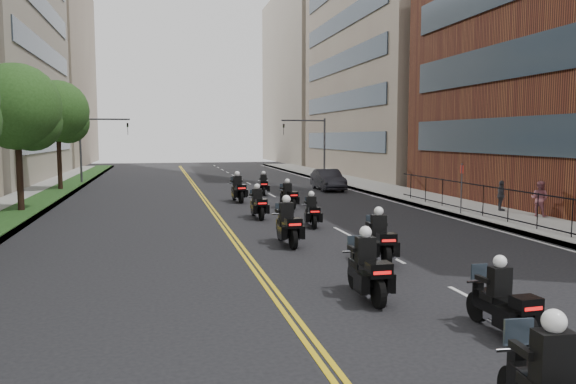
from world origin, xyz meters
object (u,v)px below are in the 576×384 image
at_px(motorcycle_6, 258,205).
at_px(motorcycle_7, 288,197).
at_px(parked_sedan, 328,180).
at_px(motorcycle_4, 287,226).
at_px(motorcycle_5, 312,213).
at_px(pedestrian_b, 540,199).
at_px(motorcycle_1, 503,304).
at_px(motorcycle_9, 264,186).
at_px(pedestrian_c, 501,196).
at_px(motorcycle_3, 380,241).
at_px(motorcycle_8, 238,190).
at_px(motorcycle_2, 367,271).

distance_m(motorcycle_6, motorcycle_7, 4.07).
bearing_deg(parked_sedan, motorcycle_4, -109.47).
relative_size(motorcycle_5, motorcycle_7, 0.96).
bearing_deg(motorcycle_6, pedestrian_b, -17.82).
xyz_separation_m(motorcycle_1, motorcycle_6, (-2.00, 16.94, 0.04)).
xyz_separation_m(motorcycle_4, motorcycle_7, (2.40, 10.24, -0.07)).
bearing_deg(motorcycle_9, pedestrian_c, -41.18).
bearing_deg(motorcycle_1, motorcycle_7, 86.58).
xyz_separation_m(motorcycle_5, motorcycle_6, (-1.89, 3.00, 0.05)).
bearing_deg(pedestrian_b, motorcycle_5, 57.17).
relative_size(motorcycle_6, pedestrian_c, 1.47).
relative_size(motorcycle_3, pedestrian_b, 1.39).
bearing_deg(motorcycle_5, pedestrian_c, 16.24).
relative_size(motorcycle_8, parked_sedan, 0.54).
bearing_deg(motorcycle_8, parked_sedan, 33.62).
bearing_deg(motorcycle_2, motorcycle_6, 91.94).
distance_m(motorcycle_1, motorcycle_7, 20.31).
height_order(motorcycle_7, parked_sedan, motorcycle_7).
bearing_deg(motorcycle_9, motorcycle_5, -83.68).
bearing_deg(motorcycle_8, motorcycle_5, -84.52).
height_order(motorcycle_5, motorcycle_6, motorcycle_6).
bearing_deg(motorcycle_4, parked_sedan, 66.73).
height_order(motorcycle_8, pedestrian_b, motorcycle_8).
xyz_separation_m(motorcycle_7, motorcycle_8, (-2.29, 3.68, 0.09)).
xyz_separation_m(motorcycle_8, parked_sedan, (7.58, 6.08, 0.03)).
height_order(motorcycle_7, motorcycle_8, motorcycle_8).
bearing_deg(motorcycle_8, motorcycle_7, -63.24).
distance_m(motorcycle_1, pedestrian_b, 17.52).
height_order(motorcycle_5, pedestrian_b, pedestrian_b).
bearing_deg(motorcycle_4, motorcycle_3, -59.36).
bearing_deg(pedestrian_b, motorcycle_9, 6.57).
bearing_deg(motorcycle_9, motorcycle_2, -86.72).
bearing_deg(motorcycle_9, motorcycle_3, -82.54).
distance_m(motorcycle_5, pedestrian_b, 11.22).
xyz_separation_m(motorcycle_8, motorcycle_9, (2.27, 3.69, -0.09)).
relative_size(motorcycle_3, motorcycle_4, 0.96).
bearing_deg(motorcycle_6, motorcycle_2, -92.32).
bearing_deg(motorcycle_2, motorcycle_5, 82.46).
xyz_separation_m(motorcycle_7, motorcycle_9, (-0.01, 7.36, -0.01)).
height_order(parked_sedan, pedestrian_b, pedestrian_b).
bearing_deg(motorcycle_5, motorcycle_8, 106.81).
bearing_deg(motorcycle_1, motorcycle_5, 87.88).
xyz_separation_m(motorcycle_4, motorcycle_8, (0.11, 13.92, 0.01)).
bearing_deg(motorcycle_8, motorcycle_1, -90.36).
height_order(motorcycle_4, motorcycle_8, motorcycle_8).
xyz_separation_m(motorcycle_6, pedestrian_b, (13.09, -3.38, 0.34)).
height_order(motorcycle_5, parked_sedan, motorcycle_5).
distance_m(motorcycle_1, pedestrian_c, 19.00).
relative_size(parked_sedan, pedestrian_c, 3.00).
bearing_deg(motorcycle_2, motorcycle_4, 93.80).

